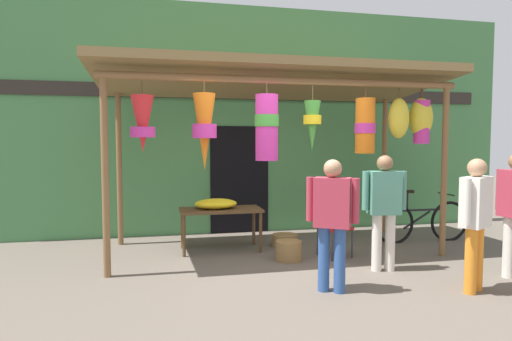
{
  "coord_description": "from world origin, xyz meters",
  "views": [
    {
      "loc": [
        -1.49,
        -5.45,
        1.7
      ],
      "look_at": [
        -0.1,
        0.93,
        1.27
      ],
      "focal_mm": 29.98,
      "sensor_mm": 36.0,
      "label": 1
    }
  ],
  "objects_px": {
    "wicker_basket_spare": "(289,251)",
    "customer_foreground": "(384,204)",
    "passerby_at_right": "(475,215)",
    "flower_heap_on_table": "(217,204)",
    "wicker_basket_by_table": "(285,240)",
    "parked_bicycle": "(422,222)",
    "display_table": "(221,213)",
    "shopper_by_bananas": "(332,215)",
    "folding_chair": "(331,224)"
  },
  "relations": [
    {
      "from": "wicker_basket_spare",
      "to": "customer_foreground",
      "type": "distance_m",
      "value": 1.51
    },
    {
      "from": "wicker_basket_spare",
      "to": "customer_foreground",
      "type": "relative_size",
      "value": 0.25
    },
    {
      "from": "wicker_basket_spare",
      "to": "passerby_at_right",
      "type": "distance_m",
      "value": 2.5
    },
    {
      "from": "flower_heap_on_table",
      "to": "wicker_basket_by_table",
      "type": "bearing_deg",
      "value": 2.73
    },
    {
      "from": "parked_bicycle",
      "to": "wicker_basket_spare",
      "type": "bearing_deg",
      "value": -166.31
    },
    {
      "from": "display_table",
      "to": "wicker_basket_spare",
      "type": "height_order",
      "value": "display_table"
    },
    {
      "from": "shopper_by_bananas",
      "to": "passerby_at_right",
      "type": "bearing_deg",
      "value": -12.39
    },
    {
      "from": "wicker_basket_spare",
      "to": "wicker_basket_by_table",
      "type": "bearing_deg",
      "value": 77.48
    },
    {
      "from": "display_table",
      "to": "parked_bicycle",
      "type": "relative_size",
      "value": 0.72
    },
    {
      "from": "wicker_basket_spare",
      "to": "shopper_by_bananas",
      "type": "relative_size",
      "value": 0.25
    },
    {
      "from": "display_table",
      "to": "folding_chair",
      "type": "xyz_separation_m",
      "value": [
        1.53,
        -0.75,
        -0.09
      ]
    },
    {
      "from": "parked_bicycle",
      "to": "wicker_basket_by_table",
      "type": "bearing_deg",
      "value": 175.15
    },
    {
      "from": "wicker_basket_by_table",
      "to": "flower_heap_on_table",
      "type": "bearing_deg",
      "value": -177.27
    },
    {
      "from": "flower_heap_on_table",
      "to": "customer_foreground",
      "type": "relative_size",
      "value": 0.43
    },
    {
      "from": "parked_bicycle",
      "to": "folding_chair",
      "type": "bearing_deg",
      "value": -162.32
    },
    {
      "from": "display_table",
      "to": "parked_bicycle",
      "type": "distance_m",
      "value": 3.45
    },
    {
      "from": "wicker_basket_spare",
      "to": "parked_bicycle",
      "type": "bearing_deg",
      "value": 13.69
    },
    {
      "from": "display_table",
      "to": "passerby_at_right",
      "type": "bearing_deg",
      "value": -43.95
    },
    {
      "from": "flower_heap_on_table",
      "to": "parked_bicycle",
      "type": "xyz_separation_m",
      "value": [
        3.5,
        -0.15,
        -0.4
      ]
    },
    {
      "from": "wicker_basket_spare",
      "to": "shopper_by_bananas",
      "type": "distance_m",
      "value": 1.55
    },
    {
      "from": "passerby_at_right",
      "to": "wicker_basket_spare",
      "type": "bearing_deg",
      "value": 134.64
    },
    {
      "from": "flower_heap_on_table",
      "to": "customer_foreground",
      "type": "bearing_deg",
      "value": -36.82
    },
    {
      "from": "folding_chair",
      "to": "shopper_by_bananas",
      "type": "height_order",
      "value": "shopper_by_bananas"
    },
    {
      "from": "flower_heap_on_table",
      "to": "parked_bicycle",
      "type": "relative_size",
      "value": 0.38
    },
    {
      "from": "parked_bicycle",
      "to": "shopper_by_bananas",
      "type": "distance_m",
      "value": 3.2
    },
    {
      "from": "wicker_basket_by_table",
      "to": "wicker_basket_spare",
      "type": "distance_m",
      "value": 0.85
    },
    {
      "from": "flower_heap_on_table",
      "to": "folding_chair",
      "type": "xyz_separation_m",
      "value": [
        1.59,
        -0.76,
        -0.24
      ]
    },
    {
      "from": "flower_heap_on_table",
      "to": "wicker_basket_spare",
      "type": "bearing_deg",
      "value": -39.32
    },
    {
      "from": "wicker_basket_spare",
      "to": "customer_foreground",
      "type": "height_order",
      "value": "customer_foreground"
    },
    {
      "from": "folding_chair",
      "to": "wicker_basket_spare",
      "type": "bearing_deg",
      "value": -178.75
    },
    {
      "from": "shopper_by_bananas",
      "to": "wicker_basket_spare",
      "type": "bearing_deg",
      "value": 94.3
    },
    {
      "from": "wicker_basket_by_table",
      "to": "wicker_basket_spare",
      "type": "bearing_deg",
      "value": -102.52
    },
    {
      "from": "wicker_basket_by_table",
      "to": "shopper_by_bananas",
      "type": "height_order",
      "value": "shopper_by_bananas"
    },
    {
      "from": "wicker_basket_by_table",
      "to": "shopper_by_bananas",
      "type": "distance_m",
      "value": 2.32
    },
    {
      "from": "display_table",
      "to": "shopper_by_bananas",
      "type": "xyz_separation_m",
      "value": [
        0.98,
        -2.12,
        0.29
      ]
    },
    {
      "from": "parked_bicycle",
      "to": "passerby_at_right",
      "type": "distance_m",
      "value": 2.54
    },
    {
      "from": "display_table",
      "to": "shopper_by_bananas",
      "type": "bearing_deg",
      "value": -65.13
    },
    {
      "from": "display_table",
      "to": "flower_heap_on_table",
      "type": "height_order",
      "value": "flower_heap_on_table"
    },
    {
      "from": "flower_heap_on_table",
      "to": "customer_foreground",
      "type": "height_order",
      "value": "customer_foreground"
    },
    {
      "from": "flower_heap_on_table",
      "to": "passerby_at_right",
      "type": "distance_m",
      "value": 3.6
    },
    {
      "from": "wicker_basket_by_table",
      "to": "shopper_by_bananas",
      "type": "bearing_deg",
      "value": -92.14
    },
    {
      "from": "folding_chair",
      "to": "parked_bicycle",
      "type": "height_order",
      "value": "parked_bicycle"
    },
    {
      "from": "customer_foreground",
      "to": "parked_bicycle",
      "type": "bearing_deg",
      "value": 42.76
    },
    {
      "from": "wicker_basket_spare",
      "to": "passerby_at_right",
      "type": "xyz_separation_m",
      "value": [
        1.68,
        -1.7,
        0.75
      ]
    },
    {
      "from": "display_table",
      "to": "folding_chair",
      "type": "distance_m",
      "value": 1.71
    },
    {
      "from": "parked_bicycle",
      "to": "shopper_by_bananas",
      "type": "bearing_deg",
      "value": -141.18
    },
    {
      "from": "wicker_basket_by_table",
      "to": "parked_bicycle",
      "type": "relative_size",
      "value": 0.24
    },
    {
      "from": "parked_bicycle",
      "to": "customer_foreground",
      "type": "distance_m",
      "value": 2.08
    },
    {
      "from": "folding_chair",
      "to": "shopper_by_bananas",
      "type": "distance_m",
      "value": 1.52
    },
    {
      "from": "flower_heap_on_table",
      "to": "parked_bicycle",
      "type": "height_order",
      "value": "parked_bicycle"
    }
  ]
}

